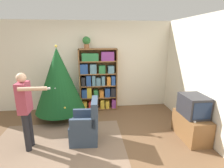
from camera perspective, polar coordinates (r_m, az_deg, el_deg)
ground_plane at (r=3.72m, az=-6.58°, el=-20.10°), size 14.00×14.00×0.00m
wall_back at (r=5.31m, az=-7.15°, el=5.84°), size 8.00×0.10×2.60m
wall_right at (r=3.96m, az=30.67°, el=0.77°), size 0.10×8.00×2.60m
area_rug at (r=3.97m, az=-17.03°, el=-18.16°), size 2.68×1.79×0.01m
bookshelf at (r=5.17m, az=-4.55°, el=1.28°), size 1.10×0.29×1.83m
tv_stand at (r=4.24m, az=24.37°, el=-12.54°), size 0.46×0.89×0.53m
television at (r=4.05m, az=25.12°, el=-6.42°), size 0.45×0.59×0.44m
game_remote at (r=3.86m, az=25.06°, el=-10.86°), size 0.04×0.12×0.02m
christmas_tree at (r=4.76m, az=-17.00°, el=1.20°), size 1.30×1.30×1.96m
armchair at (r=3.79m, az=-8.41°, el=-13.68°), size 0.60×0.60×0.92m
standing_person at (r=3.66m, az=-26.40°, el=-6.38°), size 0.62×0.47×1.52m
potted_plant at (r=5.03m, az=-8.34°, el=13.56°), size 0.22×0.22×0.33m
book_pile_near_tree at (r=4.73m, az=-10.12°, el=-11.45°), size 0.19×0.17×0.09m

